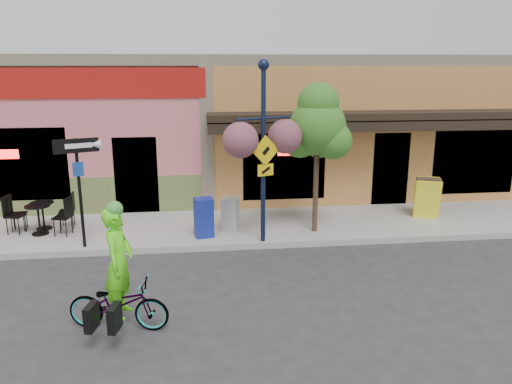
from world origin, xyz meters
TOP-DOWN VIEW (x-y plane):
  - ground at (0.00, 0.00)m, footprint 90.00×90.00m
  - sidewalk at (0.00, 2.00)m, footprint 24.00×3.00m
  - curb at (0.00, 0.55)m, footprint 24.00×0.12m
  - building at (0.00, 7.50)m, footprint 18.20×8.20m
  - bicycle at (-2.63, -2.83)m, footprint 1.76×0.91m
  - cyclist_rider at (-2.58, -2.83)m, footprint 0.56×0.74m
  - lamp_post at (0.22, 0.65)m, footprint 1.45×1.01m
  - one_way_sign at (-3.93, 0.76)m, footprint 0.98×0.54m
  - cafe_set_left at (-5.23, 2.19)m, footprint 1.60×0.91m
  - cafe_set_right at (-5.21, 1.78)m, footprint 1.76×1.14m
  - newspaper_box_blue at (-1.17, 1.14)m, footprint 0.49×0.45m
  - newspaper_box_grey at (-0.50, 1.53)m, footprint 0.49×0.47m
  - street_tree at (1.61, 1.22)m, footprint 1.63×1.63m
  - sandwich_board at (4.85, 1.82)m, footprint 0.78×0.68m

SIDE VIEW (x-z plane):
  - ground at x=0.00m, z-range 0.00..0.00m
  - sidewalk at x=0.00m, z-range 0.00..0.15m
  - curb at x=0.00m, z-range 0.00..0.15m
  - bicycle at x=-2.63m, z-range 0.00..0.88m
  - newspaper_box_grey at x=-0.50m, z-range 0.15..1.00m
  - cafe_set_left at x=-5.23m, z-range 0.15..1.07m
  - newspaper_box_blue at x=-1.17m, z-range 0.15..1.11m
  - cafe_set_right at x=-5.21m, z-range 0.15..1.12m
  - sandwich_board at x=4.85m, z-range 0.15..1.25m
  - cyclist_rider at x=-2.58m, z-range 0.00..1.83m
  - one_way_sign at x=-3.93m, z-range 0.15..2.67m
  - street_tree at x=1.61m, z-range 0.15..3.89m
  - building at x=0.00m, z-range 0.00..4.50m
  - lamp_post at x=0.22m, z-range 0.15..4.37m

